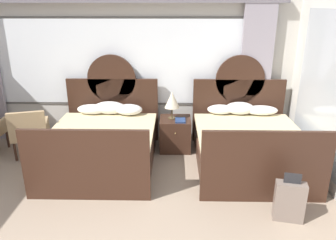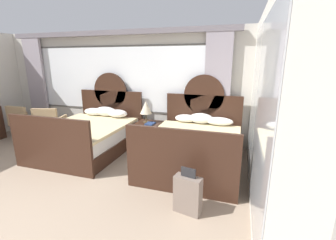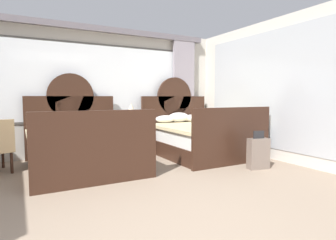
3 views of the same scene
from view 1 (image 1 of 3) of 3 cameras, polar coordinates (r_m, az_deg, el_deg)
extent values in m
cube|color=beige|center=(6.30, -8.44, 8.59)|extent=(6.53, 0.07, 2.70)
cube|color=#5B5954|center=(6.23, -8.58, 9.99)|extent=(4.80, 0.02, 1.64)
cube|color=white|center=(6.22, -8.59, 9.98)|extent=(4.72, 0.02, 1.56)
cube|color=#998E99|center=(6.27, 15.07, 7.61)|extent=(0.57, 0.08, 2.60)
cube|color=#382116|center=(5.56, -11.19, -6.19)|extent=(1.64, 2.02, 0.30)
cube|color=white|center=(5.44, -11.39, -3.51)|extent=(1.58, 1.92, 0.27)
cube|color=beige|center=(5.31, -11.69, -2.23)|extent=(1.68, 1.82, 0.06)
cube|color=#382116|center=(6.33, -9.56, 1.72)|extent=(1.72, 0.06, 1.23)
cylinder|color=#382116|center=(6.17, -9.88, 7.15)|extent=(0.90, 0.06, 0.90)
cube|color=#382116|center=(4.50, -14.22, -7.78)|extent=(1.72, 0.06, 1.03)
ellipsoid|color=white|center=(6.14, -13.21, 1.86)|extent=(0.54, 0.28, 0.18)
ellipsoid|color=white|center=(6.07, -10.22, 2.14)|extent=(0.58, 0.29, 0.23)
ellipsoid|color=white|center=(5.98, -6.87, 1.83)|extent=(0.49, 0.34, 0.19)
cube|color=#382116|center=(5.57, 13.70, -6.36)|extent=(1.64, 2.02, 0.30)
cube|color=white|center=(5.45, 13.94, -3.68)|extent=(1.58, 1.92, 0.27)
cube|color=beige|center=(5.32, 14.26, -2.41)|extent=(1.68, 1.82, 0.06)
cube|color=#382116|center=(6.34, 12.13, 1.57)|extent=(1.72, 0.06, 1.23)
cylinder|color=#382116|center=(6.18, 12.54, 6.98)|extent=(0.90, 0.06, 0.90)
cube|color=#382116|center=(4.51, 16.79, -7.98)|extent=(1.72, 0.06, 1.03)
ellipsoid|color=white|center=(6.06, 9.24, 1.85)|extent=(0.49, 0.31, 0.17)
ellipsoid|color=white|center=(6.10, 12.48, 2.03)|extent=(0.53, 0.33, 0.22)
ellipsoid|color=white|center=(6.18, 16.09, 1.66)|extent=(0.59, 0.31, 0.17)
cube|color=#382116|center=(5.96, 1.27, -2.45)|extent=(0.56, 0.56, 0.59)
sphere|color=tan|center=(5.64, 1.28, -2.35)|extent=(0.02, 0.02, 0.02)
cylinder|color=brown|center=(5.87, 0.71, 0.36)|extent=(0.14, 0.14, 0.02)
cylinder|color=brown|center=(5.84, 0.71, 1.33)|extent=(0.03, 0.03, 0.19)
cone|color=beige|center=(5.76, 0.72, 3.58)|extent=(0.27, 0.27, 0.29)
cube|color=navy|center=(5.75, 2.17, -0.02)|extent=(0.18, 0.26, 0.03)
cube|color=tan|center=(6.23, -22.96, -2.12)|extent=(0.74, 0.74, 0.10)
cube|color=tan|center=(5.90, -23.59, -0.68)|extent=(0.59, 0.24, 0.42)
cube|color=tan|center=(6.15, -20.68, -0.80)|extent=(0.21, 0.53, 0.16)
cube|color=tan|center=(6.23, -25.54, -1.21)|extent=(0.21, 0.53, 0.16)
cylinder|color=#382116|center=(6.50, -20.30, -2.96)|extent=(0.04, 0.04, 0.34)
cylinder|color=#382116|center=(6.58, -24.58, -3.31)|extent=(0.04, 0.04, 0.34)
cylinder|color=#382116|center=(6.05, -20.65, -4.72)|extent=(0.04, 0.04, 0.34)
cylinder|color=#382116|center=(6.13, -25.25, -5.06)|extent=(0.04, 0.04, 0.34)
cylinder|color=#382116|center=(6.76, -26.34, -2.97)|extent=(0.04, 0.04, 0.34)
cube|color=#75665B|center=(4.37, 20.54, -13.26)|extent=(0.39, 0.22, 0.52)
cube|color=#232326|center=(4.21, 21.07, -9.55)|extent=(0.20, 0.06, 0.13)
cylinder|color=black|center=(4.47, 18.27, -15.71)|extent=(0.05, 0.03, 0.05)
cylinder|color=black|center=(4.52, 22.05, -15.82)|extent=(0.05, 0.03, 0.05)
camera|label=2|loc=(2.21, 65.25, -7.20)|focal=24.48mm
camera|label=3|loc=(2.51, -74.52, -29.00)|focal=29.79mm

